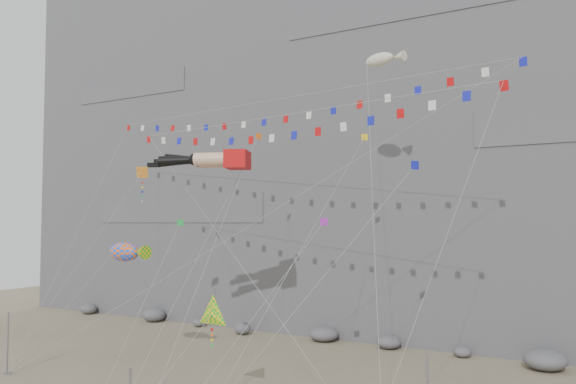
# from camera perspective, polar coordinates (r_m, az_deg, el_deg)

# --- Properties ---
(cliff) EXTENTS (80.00, 28.00, 50.00)m
(cliff) POSITION_cam_1_polar(r_m,az_deg,el_deg) (65.80, 9.37, 9.65)
(cliff) COLOR slate
(cliff) RESTS_ON ground
(talus_boulders) EXTENTS (60.00, 3.00, 1.20)m
(talus_boulders) POSITION_cam_1_polar(r_m,az_deg,el_deg) (51.33, 3.66, -14.24)
(talus_boulders) COLOR slate
(talus_boulders) RESTS_ON ground
(anchor_pole_left) EXTENTS (0.12, 0.12, 4.30)m
(anchor_pole_left) POSITION_cam_1_polar(r_m,az_deg,el_deg) (44.86, -26.59, -13.54)
(anchor_pole_left) COLOR gray
(anchor_pole_left) RESTS_ON ground
(legs_kite) EXTENTS (9.46, 14.24, 19.95)m
(legs_kite) POSITION_cam_1_polar(r_m,az_deg,el_deg) (40.49, -7.90, 3.21)
(legs_kite) COLOR red
(legs_kite) RESTS_ON ground
(flag_banner_upper) EXTENTS (36.95, 15.67, 27.50)m
(flag_banner_upper) POSITION_cam_1_polar(r_m,az_deg,el_deg) (44.68, -1.39, 9.33)
(flag_banner_upper) COLOR red
(flag_banner_upper) RESTS_ON ground
(flag_banner_lower) EXTENTS (28.98, 9.83, 21.07)m
(flag_banner_lower) POSITION_cam_1_polar(r_m,az_deg,el_deg) (38.20, -0.53, 7.78)
(flag_banner_lower) COLOR red
(flag_banner_lower) RESTS_ON ground
(harlequin_kite) EXTENTS (7.35, 7.68, 17.05)m
(harlequin_kite) POSITION_cam_1_polar(r_m,az_deg,el_deg) (44.54, -14.64, 1.87)
(harlequin_kite) COLOR red
(harlequin_kite) RESTS_ON ground
(fish_windsock) EXTENTS (8.33, 5.49, 11.29)m
(fish_windsock) POSITION_cam_1_polar(r_m,az_deg,el_deg) (42.41, -16.31, -5.85)
(fish_windsock) COLOR #FF610D
(fish_windsock) RESTS_ON ground
(delta_kite) EXTENTS (2.28, 6.76, 8.39)m
(delta_kite) POSITION_cam_1_polar(r_m,az_deg,el_deg) (32.46, -7.78, -12.27)
(delta_kite) COLOR yellow
(delta_kite) RESTS_ON ground
(blimp_windsock) EXTENTS (6.24, 12.86, 25.55)m
(blimp_windsock) POSITION_cam_1_polar(r_m,az_deg,el_deg) (42.22, 9.26, 13.05)
(blimp_windsock) COLOR beige
(blimp_windsock) RESTS_ON ground
(small_kite_a) EXTENTS (1.97, 16.59, 23.56)m
(small_kite_a) POSITION_cam_1_polar(r_m,az_deg,el_deg) (44.09, -3.28, 5.13)
(small_kite_a) COLOR orange
(small_kite_a) RESTS_ON ground
(small_kite_b) EXTENTS (4.72, 9.86, 14.62)m
(small_kite_b) POSITION_cam_1_polar(r_m,az_deg,el_deg) (35.38, 3.42, -3.37)
(small_kite_b) COLOR purple
(small_kite_b) RESTS_ON ground
(small_kite_c) EXTENTS (3.43, 11.07, 15.07)m
(small_kite_c) POSITION_cam_1_polar(r_m,az_deg,el_deg) (39.98, -11.03, -3.41)
(small_kite_c) COLOR green
(small_kite_c) RESTS_ON ground
(small_kite_d) EXTENTS (3.46, 15.95, 22.82)m
(small_kite_d) POSITION_cam_1_polar(r_m,az_deg,el_deg) (40.51, 7.43, 4.91)
(small_kite_d) COLOR yellow
(small_kite_d) RESTS_ON ground
(small_kite_e) EXTENTS (9.29, 9.87, 18.75)m
(small_kite_e) POSITION_cam_1_polar(r_m,az_deg,el_deg) (33.98, 12.42, 2.24)
(small_kite_e) COLOR #151BBC
(small_kite_e) RESTS_ON ground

